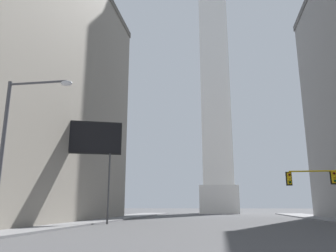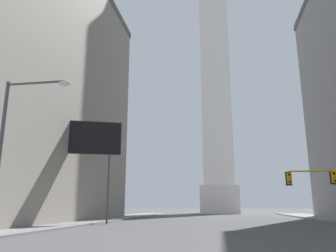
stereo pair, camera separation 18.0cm
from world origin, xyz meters
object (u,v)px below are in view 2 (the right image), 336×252
(billboard_sign, at_px, (87,140))
(street_lamp, at_px, (13,137))
(traffic_light_mid_right, at_px, (319,183))
(obelisk, at_px, (215,70))

(billboard_sign, bearing_deg, street_lamp, -81.39)
(traffic_light_mid_right, height_order, billboard_sign, billboard_sign)
(obelisk, xyz_separation_m, traffic_light_mid_right, (9.47, -40.03, -29.01))
(billboard_sign, bearing_deg, traffic_light_mid_right, 10.00)
(obelisk, relative_size, traffic_light_mid_right, 13.84)
(obelisk, height_order, traffic_light_mid_right, obelisk)
(street_lamp, xyz_separation_m, billboard_sign, (-2.17, 14.33, 2.72))
(traffic_light_mid_right, height_order, street_lamp, street_lamp)
(obelisk, bearing_deg, traffic_light_mid_right, -76.69)
(obelisk, distance_m, billboard_sign, 51.94)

